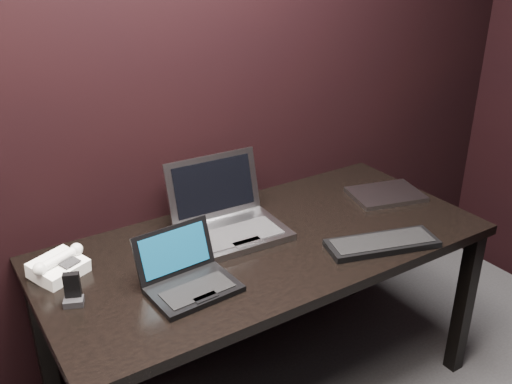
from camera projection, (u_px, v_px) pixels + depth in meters
wall_back at (139, 85)px, 2.09m from camera, size 4.00×0.00×4.00m
desk at (266, 258)px, 2.21m from camera, size 1.70×0.80×0.74m
netbook at (188, 278)px, 1.88m from camera, size 0.30×0.27×0.18m
silver_laptop at (229, 220)px, 2.22m from camera, size 0.41×0.37×0.27m
ext_keyboard at (382, 243)px, 2.13m from camera, size 0.44×0.26×0.03m
closed_laptop at (386, 194)px, 2.52m from camera, size 0.35×0.29×0.02m
desk_phone at (59, 266)px, 1.94m from camera, size 0.21×0.20×0.10m
mobile_phone at (73, 292)px, 1.80m from camera, size 0.07×0.07×0.11m
pen_cup at (244, 196)px, 2.42m from camera, size 0.08×0.08×0.22m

